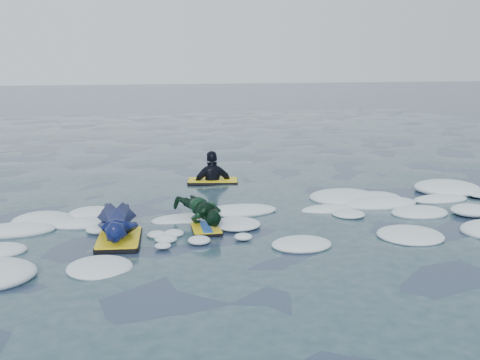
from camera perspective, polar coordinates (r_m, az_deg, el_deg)
name	(u,v)px	position (r m, az deg, el deg)	size (l,w,h in m)	color
ground	(193,247)	(8.04, -4.51, -6.38)	(120.00, 120.00, 0.00)	#1C2B44
foam_band	(179,227)	(9.02, -5.78, -4.46)	(12.00, 3.10, 0.30)	white
prone_woman_unit	(117,223)	(8.55, -11.55, -4.05)	(0.74, 1.63, 0.41)	black
prone_child_unit	(203,212)	(8.94, -3.55, -3.08)	(0.73, 1.21, 0.44)	black
waiting_rider_unit	(213,187)	(12.22, -2.59, -0.69)	(1.11, 0.79, 1.51)	black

